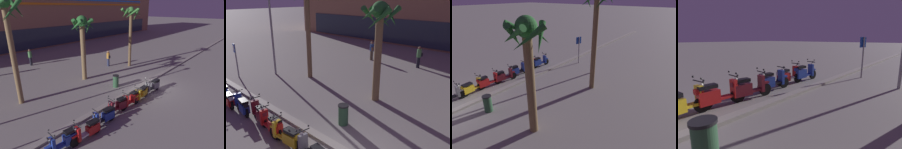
{
  "view_description": "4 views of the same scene",
  "coord_description": "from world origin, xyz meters",
  "views": [
    {
      "loc": [
        -12.0,
        -6.32,
        5.84
      ],
      "look_at": [
        -1.94,
        2.08,
        1.09
      ],
      "focal_mm": 30.06,
      "sensor_mm": 36.0,
      "label": 1
    },
    {
      "loc": [
        4.31,
        -4.59,
        5.41
      ],
      "look_at": [
        -4.21,
        4.47,
        1.11
      ],
      "focal_mm": 36.21,
      "sensor_mm": 36.0,
      "label": 2
    },
    {
      "loc": [
        2.87,
        10.59,
        5.94
      ],
      "look_at": [
        -5.55,
        4.16,
        1.39
      ],
      "focal_mm": 30.26,
      "sensor_mm": 36.0,
      "label": 3
    },
    {
      "loc": [
        -0.35,
        4.99,
        2.34
      ],
      "look_at": [
        -4.87,
        1.22,
        1.13
      ],
      "focal_mm": 28.52,
      "sensor_mm": 36.0,
      "label": 4
    }
  ],
  "objects": [
    {
      "name": "street_lamp",
      "position": [
        -9.84,
        3.75,
        4.14
      ],
      "size": [
        0.36,
        0.36,
        6.81
      ],
      "color": "#939399",
      "rests_on": "ground"
    },
    {
      "name": "litter_bin",
      "position": [
        -1.57,
        2.01,
        0.48
      ],
      "size": [
        0.48,
        0.48,
        0.95
      ],
      "color": "#2D5638",
      "rests_on": "ground"
    },
    {
      "name": "crossing_sign",
      "position": [
        -11.15,
        1.56,
        1.5
      ],
      "size": [
        0.59,
        0.18,
        2.4
      ],
      "color": "#939399",
      "rests_on": "ground"
    },
    {
      "name": "scooter_red_second_in_line",
      "position": [
        -7.1,
        -0.79,
        0.44
      ],
      "size": [
        1.8,
        0.56,
        1.17
      ],
      "color": "black",
      "rests_on": "ground"
    },
    {
      "name": "pedestrian_by_palm_tree",
      "position": [
        -6.97,
        11.8,
        0.88
      ],
      "size": [
        0.44,
        0.41,
        1.66
      ],
      "color": "brown",
      "rests_on": "ground"
    },
    {
      "name": "scooter_red_mid_centre",
      "position": [
        -3.18,
        -0.58,
        0.46
      ],
      "size": [
        1.84,
        0.56,
        1.17
      ],
      "color": "black",
      "rests_on": "ground"
    },
    {
      "name": "pedestrian_window_shopping",
      "position": [
        -2.89,
        12.42,
        0.92
      ],
      "size": [
        0.45,
        0.38,
        1.72
      ],
      "color": "black",
      "rests_on": "ground"
    },
    {
      "name": "scooter_blue_tail_end",
      "position": [
        -5.78,
        -0.61,
        0.45
      ],
      "size": [
        1.74,
        0.58,
        1.04
      ],
      "color": "black",
      "rests_on": "ground"
    },
    {
      "name": "scooter_maroon_mid_front",
      "position": [
        -4.39,
        -0.45,
        0.46
      ],
      "size": [
        1.73,
        0.62,
        1.17
      ],
      "color": "black",
      "rests_on": "ground"
    },
    {
      "name": "palm_tree_near_sign",
      "position": [
        -1.97,
        5.1,
        3.84
      ],
      "size": [
        1.93,
        1.99,
        5.23
      ],
      "color": "olive",
      "rests_on": "ground"
    },
    {
      "name": "scooter_yellow_far_back",
      "position": [
        -2.09,
        -0.61,
        0.44
      ],
      "size": [
        1.74,
        0.56,
        1.17
      ],
      "color": "black",
      "rests_on": "ground"
    },
    {
      "name": "palm_tree_mid_walkway",
      "position": [
        -7.49,
        5.08,
        4.77
      ],
      "size": [
        2.05,
        2.2,
        6.46
      ],
      "color": "olive",
      "rests_on": "ground"
    }
  ]
}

